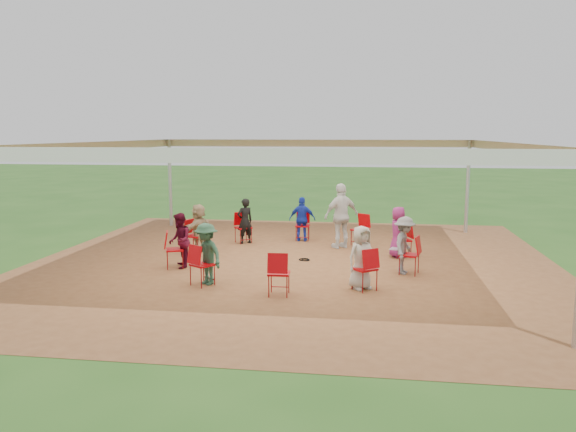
# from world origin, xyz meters

# --- Properties ---
(ground) EXTENTS (80.00, 80.00, 0.00)m
(ground) POSITION_xyz_m (0.00, 0.00, 0.00)
(ground) COLOR #27531A
(ground) RESTS_ON ground
(dirt_patch) EXTENTS (13.00, 13.00, 0.00)m
(dirt_patch) POSITION_xyz_m (0.00, 0.00, 0.01)
(dirt_patch) COLOR brown
(dirt_patch) RESTS_ON ground
(tent) EXTENTS (10.33, 10.33, 3.00)m
(tent) POSITION_xyz_m (0.00, 0.00, 2.37)
(tent) COLOR #B2B2B7
(tent) RESTS_ON ground
(chair_0) EXTENTS (0.54, 0.52, 0.90)m
(chair_0) POSITION_xyz_m (2.80, -0.80, 0.45)
(chair_0) COLOR #AC0207
(chair_0) RESTS_ON ground
(chair_1) EXTENTS (0.56, 0.55, 0.90)m
(chair_1) POSITION_xyz_m (2.73, 1.00, 0.45)
(chair_1) COLOR #AC0207
(chair_1) RESTS_ON ground
(chair_2) EXTENTS (0.59, 0.60, 0.90)m
(chair_2) POSITION_xyz_m (1.62, 2.42, 0.45)
(chair_2) COLOR #AC0207
(chair_2) RESTS_ON ground
(chair_3) EXTENTS (0.44, 0.46, 0.90)m
(chair_3) POSITION_xyz_m (-0.11, 2.91, 0.45)
(chair_3) COLOR #AC0207
(chair_3) RESTS_ON ground
(chair_4) EXTENTS (0.60, 0.61, 0.90)m
(chair_4) POSITION_xyz_m (-1.80, 2.29, 0.45)
(chair_4) COLOR #AC0207
(chair_4) RESTS_ON ground
(chair_5) EXTENTS (0.54, 0.52, 0.90)m
(chair_5) POSITION_xyz_m (-2.80, 0.80, 0.45)
(chair_5) COLOR #AC0207
(chair_5) RESTS_ON ground
(chair_6) EXTENTS (0.56, 0.55, 0.90)m
(chair_6) POSITION_xyz_m (-2.73, -1.00, 0.45)
(chair_6) COLOR #AC0207
(chair_6) RESTS_ON ground
(chair_7) EXTENTS (0.59, 0.60, 0.90)m
(chair_7) POSITION_xyz_m (-1.62, -2.42, 0.45)
(chair_7) COLOR #AC0207
(chair_7) RESTS_ON ground
(chair_8) EXTENTS (0.44, 0.46, 0.90)m
(chair_8) POSITION_xyz_m (0.11, -2.91, 0.45)
(chair_8) COLOR #AC0207
(chair_8) RESTS_ON ground
(chair_9) EXTENTS (0.60, 0.61, 0.90)m
(chair_9) POSITION_xyz_m (1.80, -2.29, 0.45)
(chair_9) COLOR #AC0207
(chair_9) RESTS_ON ground
(person_seated_0) EXTENTS (0.64, 0.94, 1.33)m
(person_seated_0) POSITION_xyz_m (2.68, -0.76, 0.67)
(person_seated_0) COLOR slate
(person_seated_0) RESTS_ON ground
(person_seated_1) EXTENTS (0.56, 0.74, 1.33)m
(person_seated_1) POSITION_xyz_m (2.62, 0.96, 0.67)
(person_seated_1) COLOR #7F1E5B
(person_seated_1) RESTS_ON ground
(person_seated_2) EXTENTS (0.79, 0.43, 1.33)m
(person_seated_2) POSITION_xyz_m (-0.10, 2.79, 0.67)
(person_seated_2) COLOR #162BA2
(person_seated_2) RESTS_ON ground
(person_seated_3) EXTENTS (0.58, 0.55, 1.33)m
(person_seated_3) POSITION_xyz_m (-1.72, 2.20, 0.67)
(person_seated_3) COLOR black
(person_seated_3) RESTS_ON ground
(person_seated_4) EXTENTS (0.78, 1.31, 1.33)m
(person_seated_4) POSITION_xyz_m (-2.68, 0.76, 0.67)
(person_seated_4) COLOR #9C845F
(person_seated_4) RESTS_ON ground
(person_seated_5) EXTENTS (0.57, 0.73, 1.33)m
(person_seated_5) POSITION_xyz_m (-2.62, -0.96, 0.67)
(person_seated_5) COLOR #400818
(person_seated_5) RESTS_ON ground
(person_seated_6) EXTENTS (0.95, 0.83, 1.33)m
(person_seated_6) POSITION_xyz_m (-1.56, -2.32, 0.67)
(person_seated_6) COLOR #264A35
(person_seated_6) RESTS_ON ground
(person_seated_7) EXTENTS (0.74, 0.69, 1.33)m
(person_seated_7) POSITION_xyz_m (1.72, -2.20, 0.67)
(person_seated_7) COLOR #B4AD9F
(person_seated_7) RESTS_ON ground
(standing_person) EXTENTS (1.19, 1.06, 1.83)m
(standing_person) POSITION_xyz_m (1.10, 1.95, 0.92)
(standing_person) COLOR silver
(standing_person) RESTS_ON ground
(cable_coil) EXTENTS (0.30, 0.30, 0.03)m
(cable_coil) POSITION_xyz_m (0.26, 0.26, 0.02)
(cable_coil) COLOR black
(cable_coil) RESTS_ON ground
(laptop) EXTENTS (0.31, 0.35, 0.21)m
(laptop) POSITION_xyz_m (2.52, -0.72, 0.63)
(laptop) COLOR #B7B7BC
(laptop) RESTS_ON ground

